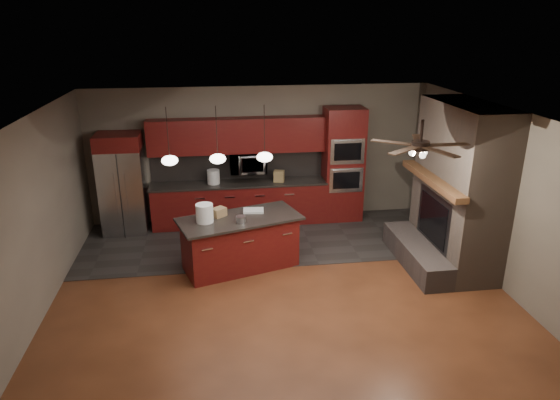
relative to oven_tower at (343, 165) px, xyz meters
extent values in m
plane|color=brown|center=(-1.70, -2.69, -1.19)|extent=(7.00, 7.00, 0.00)
cube|color=white|center=(-1.70, -2.69, 1.61)|extent=(7.00, 6.00, 0.02)
cube|color=slate|center=(-1.70, 0.31, 0.21)|extent=(7.00, 0.02, 2.80)
cube|color=slate|center=(1.80, -2.69, 0.21)|extent=(0.02, 6.00, 2.80)
cube|color=slate|center=(-5.20, -2.69, 0.21)|extent=(0.02, 6.00, 2.80)
cube|color=#2D2A28|center=(-1.70, -0.89, -1.19)|extent=(7.00, 2.40, 0.01)
cube|color=brown|center=(1.40, -2.29, 0.21)|extent=(0.80, 2.00, 2.80)
cube|color=#504542|center=(0.75, -2.29, -0.99)|extent=(0.50, 2.00, 0.40)
cube|color=#2D2D30|center=(1.02, -2.29, -0.37)|extent=(0.05, 1.20, 0.95)
cube|color=black|center=(1.00, -2.29, -0.37)|extent=(0.02, 1.00, 0.75)
cube|color=brown|center=(0.90, -2.29, 0.36)|extent=(0.22, 2.10, 0.10)
cube|color=#5B1510|center=(-2.18, 0.01, -0.76)|extent=(3.55, 0.60, 0.86)
cube|color=black|center=(-2.18, 0.01, -0.31)|extent=(3.59, 0.64, 0.04)
cube|color=black|center=(-2.18, 0.29, 0.01)|extent=(3.55, 0.03, 0.60)
cube|color=#5B1510|center=(-2.18, 0.13, 0.66)|extent=(3.55, 0.35, 0.70)
cube|color=#5B1510|center=(0.00, 0.01, 0.00)|extent=(0.80, 0.60, 2.38)
cube|color=silver|center=(0.00, -0.30, -0.24)|extent=(0.70, 0.03, 0.52)
cube|color=black|center=(0.00, -0.32, -0.24)|extent=(0.55, 0.02, 0.35)
cube|color=silver|center=(0.00, -0.30, 0.36)|extent=(0.70, 0.03, 0.52)
cube|color=black|center=(0.00, -0.32, 0.36)|extent=(0.55, 0.02, 0.35)
imported|color=silver|center=(-1.98, 0.06, 0.11)|extent=(0.73, 0.41, 0.50)
cube|color=silver|center=(-4.46, -0.07, -0.34)|extent=(0.85, 0.72, 1.70)
cube|color=#2D2D30|center=(-4.46, -0.44, -0.34)|extent=(0.02, 0.02, 1.68)
cube|color=silver|center=(-4.56, -0.45, -0.29)|extent=(0.03, 0.03, 0.85)
cube|color=silver|center=(-4.36, -0.45, -0.29)|extent=(0.03, 0.03, 0.85)
cube|color=#5B1510|center=(-4.46, -0.08, 0.66)|extent=(0.85, 0.72, 0.30)
cube|color=#5B1510|center=(-2.28, -1.97, -0.75)|extent=(2.02, 1.29, 0.88)
cube|color=black|center=(-2.28, -1.97, -0.29)|extent=(2.20, 1.48, 0.04)
cylinder|color=white|center=(-2.85, -2.07, -0.12)|extent=(0.38, 0.38, 0.31)
cylinder|color=#ADACB1|center=(-2.27, -2.16, -0.22)|extent=(0.20, 0.20, 0.10)
cube|color=silver|center=(-2.03, -1.71, -0.25)|extent=(0.37, 0.27, 0.03)
cube|color=olive|center=(-2.62, -1.85, -0.20)|extent=(0.28, 0.28, 0.15)
cylinder|color=silver|center=(-2.68, 0.01, -0.15)|extent=(0.32, 0.32, 0.29)
cube|color=olive|center=(-1.35, -0.04, -0.18)|extent=(0.24, 0.21, 0.23)
cylinder|color=black|center=(-3.35, -1.99, 1.22)|extent=(0.01, 0.01, 0.78)
ellipsoid|color=white|center=(-3.35, -1.99, 0.77)|extent=(0.26, 0.26, 0.16)
cylinder|color=black|center=(-2.60, -1.99, 1.22)|extent=(0.01, 0.01, 0.78)
ellipsoid|color=white|center=(-2.60, -1.99, 0.77)|extent=(0.26, 0.26, 0.16)
cylinder|color=black|center=(-1.85, -1.99, 1.22)|extent=(0.01, 0.01, 0.78)
ellipsoid|color=white|center=(-1.85, -1.99, 0.77)|extent=(0.26, 0.26, 0.16)
cylinder|color=black|center=(0.10, -3.49, 1.46)|extent=(0.04, 0.04, 0.30)
cylinder|color=black|center=(0.10, -3.49, 1.26)|extent=(0.24, 0.24, 0.12)
cube|color=#321F13|center=(0.48, -3.49, 1.26)|extent=(0.60, 0.12, 0.01)
cube|color=#321F13|center=(0.22, -3.13, 1.26)|extent=(0.30, 0.61, 0.01)
cube|color=#321F13|center=(-0.21, -3.27, 1.26)|extent=(0.56, 0.45, 0.01)
cube|color=#321F13|center=(-0.21, -3.72, 1.26)|extent=(0.56, 0.45, 0.01)
cube|color=#321F13|center=(0.22, -3.85, 1.26)|extent=(0.30, 0.61, 0.01)
camera|label=1|loc=(-2.67, -9.72, 2.87)|focal=32.00mm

